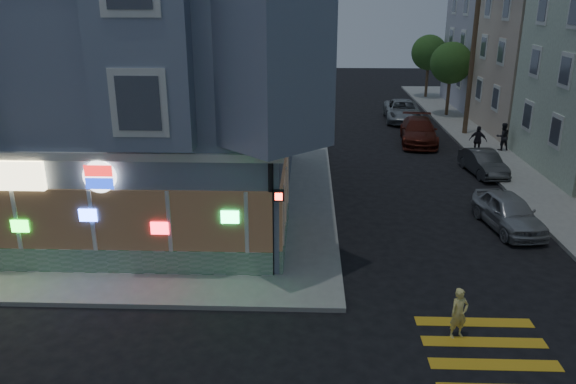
# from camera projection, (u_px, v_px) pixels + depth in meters

# --- Properties ---
(ground) EXTENTS (120.00, 120.00, 0.00)m
(ground) POSITION_uv_depth(u_px,v_px,m) (232.00, 353.00, 14.18)
(ground) COLOR black
(ground) RESTS_ON ground
(sidewalk_nw) EXTENTS (33.00, 42.00, 0.15)m
(sidewalk_nw) POSITION_uv_depth(u_px,v_px,m) (71.00, 134.00, 36.32)
(sidewalk_nw) COLOR gray
(sidewalk_nw) RESTS_ON ground
(corner_building) EXTENTS (14.60, 14.60, 11.40)m
(corner_building) POSITION_uv_depth(u_px,v_px,m) (116.00, 67.00, 22.83)
(corner_building) COLOR slate
(corner_building) RESTS_ON sidewalk_nw
(row_house_d) EXTENTS (12.00, 8.60, 10.50)m
(row_house_d) POSITION_uv_depth(u_px,v_px,m) (535.00, 39.00, 43.80)
(row_house_d) COLOR #A09DAD
(row_house_d) RESTS_ON sidewalk_ne
(utility_pole) EXTENTS (2.20, 0.30, 9.00)m
(utility_pole) POSITION_uv_depth(u_px,v_px,m) (472.00, 60.00, 34.82)
(utility_pole) COLOR #4C3826
(utility_pole) RESTS_ON sidewalk_ne
(street_tree_near) EXTENTS (3.00, 3.00, 5.30)m
(street_tree_near) POSITION_uv_depth(u_px,v_px,m) (451.00, 63.00, 40.76)
(street_tree_near) COLOR #4C3826
(street_tree_near) RESTS_ON sidewalk_ne
(street_tree_far) EXTENTS (3.00, 3.00, 5.30)m
(street_tree_far) POSITION_uv_depth(u_px,v_px,m) (429.00, 53.00, 48.31)
(street_tree_far) COLOR #4C3826
(street_tree_far) RESTS_ON sidewalk_ne
(running_child) EXTENTS (0.60, 0.49, 1.40)m
(running_child) POSITION_uv_depth(u_px,v_px,m) (459.00, 313.00, 14.64)
(running_child) COLOR #F0DF7B
(running_child) RESTS_ON ground
(pedestrian_a) EXTENTS (0.86, 0.72, 1.58)m
(pedestrian_a) POSITION_uv_depth(u_px,v_px,m) (503.00, 137.00, 32.07)
(pedestrian_a) COLOR black
(pedestrian_a) RESTS_ON sidewalk_ne
(pedestrian_b) EXTENTS (1.03, 0.74, 1.62)m
(pedestrian_b) POSITION_uv_depth(u_px,v_px,m) (478.00, 140.00, 31.13)
(pedestrian_b) COLOR #222028
(pedestrian_b) RESTS_ON sidewalk_ne
(parked_car_a) EXTENTS (2.12, 4.18, 1.36)m
(parked_car_a) POSITION_uv_depth(u_px,v_px,m) (509.00, 212.00, 21.57)
(parked_car_a) COLOR #A1A4A8
(parked_car_a) RESTS_ON ground
(parked_car_b) EXTENTS (1.73, 3.80, 1.21)m
(parked_car_b) POSITION_uv_depth(u_px,v_px,m) (483.00, 163.00, 28.22)
(parked_car_b) COLOR #3A3C3F
(parked_car_b) RESTS_ON ground
(parked_car_c) EXTENTS (2.67, 5.38, 1.50)m
(parked_car_c) POSITION_uv_depth(u_px,v_px,m) (419.00, 131.00, 34.17)
(parked_car_c) COLOR #551C13
(parked_car_c) RESTS_ON ground
(parked_car_d) EXTENTS (2.71, 5.41, 1.47)m
(parked_car_d) POSITION_uv_depth(u_px,v_px,m) (403.00, 111.00, 40.34)
(parked_car_d) COLOR #8F9598
(parked_car_d) RESTS_ON ground
(traffic_signal) EXTENTS (0.59, 0.56, 4.99)m
(traffic_signal) POSITION_uv_depth(u_px,v_px,m) (271.00, 175.00, 16.63)
(traffic_signal) COLOR black
(traffic_signal) RESTS_ON sidewalk_nw
(fire_hydrant) EXTENTS (0.41, 0.24, 0.72)m
(fire_hydrant) POSITION_uv_depth(u_px,v_px,m) (495.00, 157.00, 29.59)
(fire_hydrant) COLOR white
(fire_hydrant) RESTS_ON sidewalk_ne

